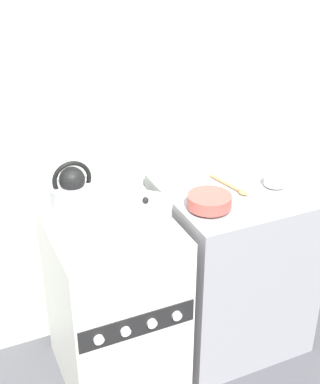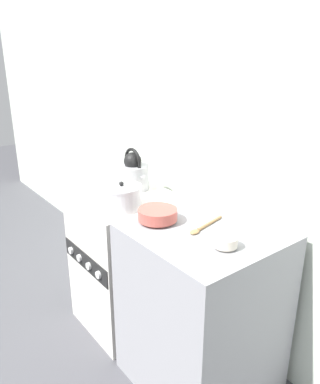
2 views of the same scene
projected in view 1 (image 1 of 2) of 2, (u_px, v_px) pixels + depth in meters
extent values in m
cube|color=silver|center=(77.00, 113.00, 2.51)|extent=(7.00, 0.06, 2.50)
cube|color=silver|center=(115.00, 303.00, 2.55)|extent=(0.54, 0.60, 0.88)
cube|color=black|center=(138.00, 326.00, 2.25)|extent=(0.52, 0.01, 0.11)
cylinder|color=silver|center=(99.00, 340.00, 2.18)|extent=(0.04, 0.02, 0.04)
cylinder|color=silver|center=(126.00, 332.00, 2.22)|extent=(0.04, 0.02, 0.04)
cylinder|color=silver|center=(152.00, 323.00, 2.27)|extent=(0.04, 0.02, 0.04)
cylinder|color=silver|center=(177.00, 316.00, 2.31)|extent=(0.04, 0.02, 0.04)
cube|color=#99999E|center=(230.00, 265.00, 2.80)|extent=(0.69, 0.66, 0.90)
cylinder|color=#B2B2B7|center=(74.00, 201.00, 2.37)|extent=(0.21, 0.21, 0.16)
sphere|color=black|center=(72.00, 179.00, 2.32)|extent=(0.11, 0.11, 0.11)
torus|color=black|center=(72.00, 180.00, 2.32)|extent=(0.17, 0.02, 0.17)
cone|color=#B2B2B7|center=(95.00, 192.00, 2.39)|extent=(0.10, 0.05, 0.08)
cylinder|color=silver|center=(146.00, 218.00, 2.27)|extent=(0.22, 0.22, 0.12)
cylinder|color=silver|center=(146.00, 205.00, 2.24)|extent=(0.23, 0.23, 0.01)
sphere|color=black|center=(146.00, 200.00, 2.23)|extent=(0.03, 0.03, 0.03)
cylinder|color=#B75147|center=(209.00, 208.00, 2.41)|extent=(0.09, 0.09, 0.01)
cylinder|color=#B75147|center=(209.00, 201.00, 2.39)|extent=(0.20, 0.20, 0.06)
cylinder|color=beige|center=(275.00, 185.00, 2.61)|extent=(0.05, 0.05, 0.01)
cylinder|color=beige|center=(275.00, 180.00, 2.59)|extent=(0.11, 0.11, 0.04)
cylinder|color=#A37A4C|center=(224.00, 183.00, 2.62)|extent=(0.06, 0.20, 0.02)
ellipsoid|color=#A37A4C|center=(243.00, 193.00, 2.53)|extent=(0.05, 0.06, 0.02)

